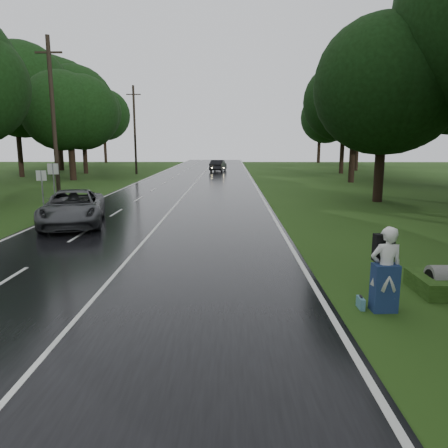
{
  "coord_description": "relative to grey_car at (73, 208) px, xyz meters",
  "views": [
    {
      "loc": [
        3.46,
        -9.65,
        3.95
      ],
      "look_at": [
        3.26,
        5.18,
        1.1
      ],
      "focal_mm": 34.01,
      "sensor_mm": 36.0,
      "label": 1
    }
  ],
  "objects": [
    {
      "name": "lane_center",
      "position": [
        4.11,
        9.55,
        -0.82
      ],
      "size": [
        0.12,
        140.0,
        0.01
      ],
      "primitive_type": "cube",
      "color": "silver",
      "rests_on": "road"
    },
    {
      "name": "tree_left_f",
      "position": [
        -11.22,
        35.21,
        -0.87
      ],
      "size": [
        9.17,
        9.17,
        14.33
      ],
      "primitive_type": null,
      "color": "black",
      "rests_on": "ground"
    },
    {
      "name": "utility_pole_far",
      "position": [
        -4.39,
        34.16,
        -0.87
      ],
      "size": [
        1.8,
        0.28,
        10.9
      ],
      "primitive_type": null,
      "color": "black",
      "rests_on": "ground"
    },
    {
      "name": "tree_right_d",
      "position": [
        17.62,
        8.73,
        -0.87
      ],
      "size": [
        8.16,
        8.16,
        12.75
      ],
      "primitive_type": null,
      "color": "black",
      "rests_on": "ground"
    },
    {
      "name": "far_car",
      "position": [
        5.94,
        39.24,
        -0.04
      ],
      "size": [
        2.35,
        4.98,
        1.58
      ],
      "primitive_type": "imported",
      "rotation": [
        0.0,
        0.0,
        3.0
      ],
      "color": "black",
      "rests_on": "road"
    },
    {
      "name": "road_sign_a",
      "position": [
        -3.09,
        3.76,
        -0.87
      ],
      "size": [
        0.58,
        0.1,
        2.41
      ],
      "primitive_type": null,
      "color": "white",
      "rests_on": "ground"
    },
    {
      "name": "tree_right_f",
      "position": [
        22.08,
        35.74,
        -0.87
      ],
      "size": [
        10.17,
        10.17,
        15.9
      ],
      "primitive_type": null,
      "color": "black",
      "rests_on": "ground"
    },
    {
      "name": "grey_car",
      "position": [
        0.0,
        0.0,
        0.0
      ],
      "size": [
        4.12,
        6.46,
        1.66
      ],
      "primitive_type": "imported",
      "rotation": [
        0.0,
        0.0,
        0.25
      ],
      "color": "#424447",
      "rests_on": "road"
    },
    {
      "name": "road",
      "position": [
        4.11,
        9.55,
        -0.85
      ],
      "size": [
        12.0,
        140.0,
        0.04
      ],
      "primitive_type": "cube",
      "color": "black",
      "rests_on": "ground"
    },
    {
      "name": "tree_right_e",
      "position": [
        19.83,
        23.05,
        -0.87
      ],
      "size": [
        8.91,
        8.91,
        13.92
      ],
      "primitive_type": null,
      "color": "black",
      "rests_on": "ground"
    },
    {
      "name": "tree_left_e",
      "position": [
        -9.27,
        25.31,
        -0.87
      ],
      "size": [
        7.95,
        7.95,
        12.42
      ],
      "primitive_type": null,
      "color": "black",
      "rests_on": "ground"
    },
    {
      "name": "utility_pole_mid",
      "position": [
        -4.39,
        9.23,
        -0.87
      ],
      "size": [
        1.8,
        0.28,
        10.88
      ],
      "primitive_type": null,
      "color": "black",
      "rests_on": "ground"
    },
    {
      "name": "hitchhiker",
      "position": [
        11.23,
        -10.48,
        0.09
      ],
      "size": [
        0.78,
        0.71,
        2.06
      ],
      "color": "silver",
      "rests_on": "ground"
    },
    {
      "name": "ground",
      "position": [
        4.11,
        -10.45,
        -0.87
      ],
      "size": [
        160.0,
        160.0,
        0.0
      ],
      "primitive_type": "plane",
      "color": "#244314",
      "rests_on": "ground"
    },
    {
      "name": "road_sign_b",
      "position": [
        -3.09,
        5.41,
        -0.87
      ],
      "size": [
        0.65,
        0.1,
        2.72
      ],
      "primitive_type": null,
      "color": "white",
      "rests_on": "ground"
    },
    {
      "name": "suitcase",
      "position": [
        10.74,
        -10.35,
        -0.73
      ],
      "size": [
        0.12,
        0.39,
        0.28
      ],
      "primitive_type": "cube",
      "rotation": [
        0.0,
        0.0,
        0.01
      ],
      "color": "teal",
      "rests_on": "ground"
    }
  ]
}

